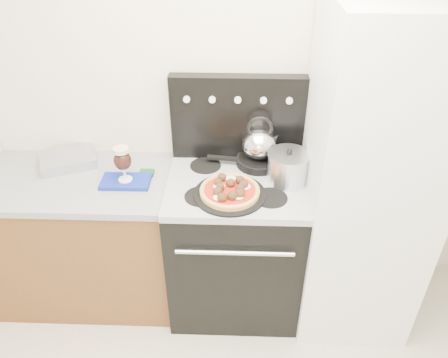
{
  "coord_description": "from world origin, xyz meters",
  "views": [
    {
      "loc": [
        0.08,
        -0.8,
        2.28
      ],
      "look_at": [
        0.02,
        1.05,
        1.02
      ],
      "focal_mm": 35.0,
      "sensor_mm": 36.0,
      "label": 1
    }
  ],
  "objects_px": {
    "pizza_pan": "(230,194)",
    "tea_kettle": "(259,141)",
    "stock_pot": "(288,168)",
    "base_cabinet": "(59,240)",
    "skillet": "(258,161)",
    "oven_mitt": "(126,181)",
    "beer_glass": "(123,164)",
    "fridge": "(366,182)",
    "pizza": "(230,190)",
    "stove_body": "(235,246)"
  },
  "relations": [
    {
      "from": "stock_pot",
      "to": "base_cabinet",
      "type": "bearing_deg",
      "value": 179.73
    },
    {
      "from": "stove_body",
      "to": "oven_mitt",
      "type": "distance_m",
      "value": 0.77
    },
    {
      "from": "oven_mitt",
      "to": "tea_kettle",
      "type": "bearing_deg",
      "value": 14.37
    },
    {
      "from": "tea_kettle",
      "to": "stove_body",
      "type": "bearing_deg",
      "value": -133.76
    },
    {
      "from": "base_cabinet",
      "to": "beer_glass",
      "type": "relative_size",
      "value": 6.99
    },
    {
      "from": "fridge",
      "to": "beer_glass",
      "type": "relative_size",
      "value": 9.16
    },
    {
      "from": "base_cabinet",
      "to": "pizza",
      "type": "relative_size",
      "value": 4.62
    },
    {
      "from": "fridge",
      "to": "oven_mitt",
      "type": "xyz_separation_m",
      "value": [
        -1.31,
        0.01,
        -0.04
      ]
    },
    {
      "from": "pizza_pan",
      "to": "tea_kettle",
      "type": "xyz_separation_m",
      "value": [
        0.16,
        0.31,
        0.15
      ]
    },
    {
      "from": "fridge",
      "to": "beer_glass",
      "type": "distance_m",
      "value": 1.31
    },
    {
      "from": "fridge",
      "to": "beer_glass",
      "type": "height_order",
      "value": "fridge"
    },
    {
      "from": "oven_mitt",
      "to": "skillet",
      "type": "distance_m",
      "value": 0.76
    },
    {
      "from": "fridge",
      "to": "pizza",
      "type": "bearing_deg",
      "value": -171.83
    },
    {
      "from": "tea_kettle",
      "to": "oven_mitt",
      "type": "bearing_deg",
      "value": -173.89
    },
    {
      "from": "base_cabinet",
      "to": "skillet",
      "type": "xyz_separation_m",
      "value": [
        1.23,
        0.15,
        0.51
      ]
    },
    {
      "from": "tea_kettle",
      "to": "stock_pot",
      "type": "xyz_separation_m",
      "value": [
        0.15,
        -0.16,
        -0.08
      ]
    },
    {
      "from": "skillet",
      "to": "stock_pot",
      "type": "relative_size",
      "value": 1.16
    },
    {
      "from": "stove_body",
      "to": "tea_kettle",
      "type": "height_order",
      "value": "tea_kettle"
    },
    {
      "from": "base_cabinet",
      "to": "beer_glass",
      "type": "bearing_deg",
      "value": -4.37
    },
    {
      "from": "stove_body",
      "to": "tea_kettle",
      "type": "xyz_separation_m",
      "value": [
        0.13,
        0.18,
        0.64
      ]
    },
    {
      "from": "base_cabinet",
      "to": "pizza_pan",
      "type": "height_order",
      "value": "pizza_pan"
    },
    {
      "from": "fridge",
      "to": "pizza_pan",
      "type": "relative_size",
      "value": 4.98
    },
    {
      "from": "pizza_pan",
      "to": "oven_mitt",
      "type": "bearing_deg",
      "value": 168.52
    },
    {
      "from": "fridge",
      "to": "stock_pot",
      "type": "xyz_separation_m",
      "value": [
        -0.42,
        0.04,
        0.05
      ]
    },
    {
      "from": "stock_pot",
      "to": "pizza_pan",
      "type": "bearing_deg",
      "value": -154.5
    },
    {
      "from": "stove_body",
      "to": "stock_pot",
      "type": "relative_size",
      "value": 4.0
    },
    {
      "from": "pizza_pan",
      "to": "pizza",
      "type": "distance_m",
      "value": 0.03
    },
    {
      "from": "skillet",
      "to": "tea_kettle",
      "type": "xyz_separation_m",
      "value": [
        0.0,
        0.0,
        0.13
      ]
    },
    {
      "from": "fridge",
      "to": "skillet",
      "type": "bearing_deg",
      "value": 160.7
    },
    {
      "from": "oven_mitt",
      "to": "tea_kettle",
      "type": "distance_m",
      "value": 0.78
    },
    {
      "from": "stove_body",
      "to": "oven_mitt",
      "type": "bearing_deg",
      "value": -178.81
    },
    {
      "from": "pizza_pan",
      "to": "beer_glass",
      "type": "bearing_deg",
      "value": 168.52
    },
    {
      "from": "beer_glass",
      "to": "stove_body",
      "type": "bearing_deg",
      "value": 1.19
    },
    {
      "from": "fridge",
      "to": "tea_kettle",
      "type": "height_order",
      "value": "fridge"
    },
    {
      "from": "beer_glass",
      "to": "tea_kettle",
      "type": "distance_m",
      "value": 0.76
    },
    {
      "from": "base_cabinet",
      "to": "pizza",
      "type": "bearing_deg",
      "value": -8.24
    },
    {
      "from": "oven_mitt",
      "to": "stove_body",
      "type": "bearing_deg",
      "value": 1.19
    },
    {
      "from": "beer_glass",
      "to": "fridge",
      "type": "bearing_deg",
      "value": -0.54
    },
    {
      "from": "pizza",
      "to": "base_cabinet",
      "type": "bearing_deg",
      "value": 171.76
    },
    {
      "from": "stove_body",
      "to": "skillet",
      "type": "height_order",
      "value": "skillet"
    },
    {
      "from": "base_cabinet",
      "to": "beer_glass",
      "type": "xyz_separation_m",
      "value": [
        0.49,
        -0.04,
        0.6
      ]
    },
    {
      "from": "stove_body",
      "to": "fridge",
      "type": "bearing_deg",
      "value": -2.05
    },
    {
      "from": "beer_glass",
      "to": "stock_pot",
      "type": "distance_m",
      "value": 0.89
    },
    {
      "from": "tea_kettle",
      "to": "base_cabinet",
      "type": "bearing_deg",
      "value": 178.74
    },
    {
      "from": "oven_mitt",
      "to": "stock_pot",
      "type": "height_order",
      "value": "stock_pot"
    },
    {
      "from": "stove_body",
      "to": "pizza",
      "type": "xyz_separation_m",
      "value": [
        -0.03,
        -0.13,
        0.51
      ]
    },
    {
      "from": "stock_pot",
      "to": "oven_mitt",
      "type": "bearing_deg",
      "value": -178.0
    },
    {
      "from": "stock_pot",
      "to": "tea_kettle",
      "type": "bearing_deg",
      "value": 134.19
    },
    {
      "from": "base_cabinet",
      "to": "pizza_pan",
      "type": "xyz_separation_m",
      "value": [
        1.07,
        -0.16,
        0.5
      ]
    },
    {
      "from": "beer_glass",
      "to": "skillet",
      "type": "height_order",
      "value": "beer_glass"
    }
  ]
}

